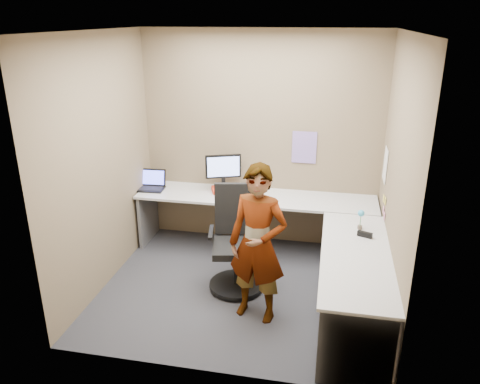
% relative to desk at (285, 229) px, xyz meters
% --- Properties ---
extents(ground, '(3.00, 3.00, 0.00)m').
position_rel_desk_xyz_m(ground, '(-0.44, -0.39, -0.59)').
color(ground, '#2A2A30').
rests_on(ground, ground).
extents(wall_back, '(3.00, 0.00, 3.00)m').
position_rel_desk_xyz_m(wall_back, '(-0.44, 0.91, 0.76)').
color(wall_back, brown).
rests_on(wall_back, ground).
extents(wall_right, '(0.00, 2.70, 2.70)m').
position_rel_desk_xyz_m(wall_right, '(1.06, -0.39, 0.76)').
color(wall_right, brown).
rests_on(wall_right, ground).
extents(wall_left, '(0.00, 2.70, 2.70)m').
position_rel_desk_xyz_m(wall_left, '(-1.94, -0.39, 0.76)').
color(wall_left, brown).
rests_on(wall_left, ground).
extents(ceiling, '(3.00, 3.00, 0.00)m').
position_rel_desk_xyz_m(ceiling, '(-0.44, -0.39, 2.11)').
color(ceiling, white).
rests_on(ceiling, wall_back).
extents(desk, '(2.98, 2.58, 0.73)m').
position_rel_desk_xyz_m(desk, '(0.00, 0.00, 0.00)').
color(desk, '#B1B1B1').
rests_on(desk, ground).
extents(paper_ream, '(0.33, 0.29, 0.06)m').
position_rel_desk_xyz_m(paper_ream, '(-0.87, 0.67, 0.17)').
color(paper_ream, red).
rests_on(paper_ream, desk).
extents(monitor, '(0.43, 0.21, 0.42)m').
position_rel_desk_xyz_m(monitor, '(-0.87, 0.68, 0.45)').
color(monitor, black).
rests_on(monitor, paper_ream).
extents(laptop, '(0.35, 0.30, 0.24)m').
position_rel_desk_xyz_m(laptop, '(-1.80, 0.60, 0.20)').
color(laptop, black).
rests_on(laptop, desk).
extents(trackball_mouse, '(0.12, 0.08, 0.07)m').
position_rel_desk_xyz_m(trackball_mouse, '(-0.71, 0.64, 0.17)').
color(trackball_mouse, '#B7B7BC').
rests_on(trackball_mouse, desk).
extents(origami, '(0.10, 0.10, 0.06)m').
position_rel_desk_xyz_m(origami, '(-0.43, 0.37, 0.17)').
color(origami, white).
rests_on(origami, desk).
extents(stapler, '(0.15, 0.09, 0.05)m').
position_rel_desk_xyz_m(stapler, '(0.83, -0.32, 0.17)').
color(stapler, black).
rests_on(stapler, desk).
extents(flower, '(0.07, 0.07, 0.22)m').
position_rel_desk_xyz_m(flower, '(0.79, -0.14, 0.28)').
color(flower, brown).
rests_on(flower, desk).
extents(calendar_purple, '(0.30, 0.01, 0.40)m').
position_rel_desk_xyz_m(calendar_purple, '(0.11, 0.90, 0.71)').
color(calendar_purple, '#846BB7').
rests_on(calendar_purple, wall_back).
extents(calendar_white, '(0.01, 0.28, 0.38)m').
position_rel_desk_xyz_m(calendar_white, '(1.05, 0.51, 0.66)').
color(calendar_white, white).
rests_on(calendar_white, wall_right).
extents(sticky_note_a, '(0.01, 0.07, 0.07)m').
position_rel_desk_xyz_m(sticky_note_a, '(1.05, 0.16, 0.36)').
color(sticky_note_a, '#F2E059').
rests_on(sticky_note_a, wall_right).
extents(sticky_note_b, '(0.01, 0.07, 0.07)m').
position_rel_desk_xyz_m(sticky_note_b, '(1.05, 0.21, 0.23)').
color(sticky_note_b, pink).
rests_on(sticky_note_b, wall_right).
extents(sticky_note_c, '(0.01, 0.07, 0.07)m').
position_rel_desk_xyz_m(sticky_note_c, '(1.05, 0.09, 0.21)').
color(sticky_note_c, pink).
rests_on(sticky_note_c, wall_right).
extents(sticky_note_d, '(0.01, 0.07, 0.07)m').
position_rel_desk_xyz_m(sticky_note_d, '(1.05, 0.31, 0.33)').
color(sticky_note_d, '#F2E059').
rests_on(sticky_note_d, wall_right).
extents(office_chair, '(0.63, 0.60, 1.13)m').
position_rel_desk_xyz_m(office_chair, '(-0.50, -0.31, -0.13)').
color(office_chair, black).
rests_on(office_chair, ground).
extents(person, '(0.64, 0.49, 1.58)m').
position_rel_desk_xyz_m(person, '(-0.18, -0.81, 0.20)').
color(person, '#999399').
rests_on(person, ground).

